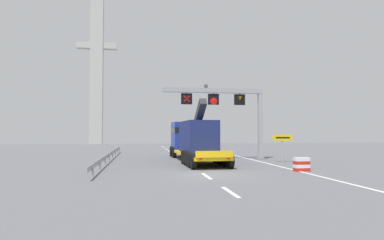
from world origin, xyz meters
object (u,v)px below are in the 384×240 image
(heavy_haul_truck_yellow, at_px, (192,139))
(crash_barrier_striped, at_px, (302,164))
(exit_sign_yellow, at_px, (283,141))
(overhead_lane_gantry, at_px, (228,103))
(bridge_pylon_distant, at_px, (97,63))

(heavy_haul_truck_yellow, bearing_deg, crash_barrier_striped, -58.39)
(crash_barrier_striped, bearing_deg, exit_sign_yellow, 76.25)
(overhead_lane_gantry, xyz_separation_m, heavy_haul_truck_yellow, (-3.49, -0.33, -3.42))
(crash_barrier_striped, bearing_deg, bridge_pylon_distant, 110.19)
(crash_barrier_striped, bearing_deg, heavy_haul_truck_yellow, 121.61)
(heavy_haul_truck_yellow, xyz_separation_m, exit_sign_yellow, (7.43, -3.18, -0.12))
(overhead_lane_gantry, bearing_deg, bridge_pylon_distant, 111.53)
(heavy_haul_truck_yellow, bearing_deg, exit_sign_yellow, -23.17)
(overhead_lane_gantry, relative_size, crash_barrier_striped, 9.84)
(exit_sign_yellow, bearing_deg, overhead_lane_gantry, 138.28)
(overhead_lane_gantry, height_order, crash_barrier_striped, overhead_lane_gantry)
(bridge_pylon_distant, bearing_deg, overhead_lane_gantry, -68.47)
(crash_barrier_striped, relative_size, bridge_pylon_distant, 0.03)
(heavy_haul_truck_yellow, relative_size, exit_sign_yellow, 5.88)
(exit_sign_yellow, bearing_deg, crash_barrier_striped, -103.75)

